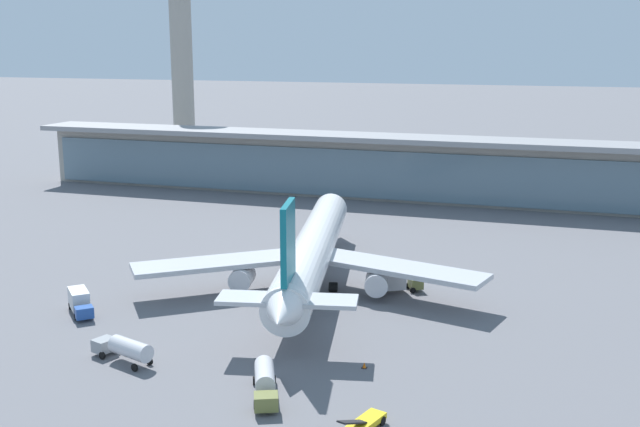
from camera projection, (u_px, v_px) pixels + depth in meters
The scene contains 10 objects.
ground_plane at pixel (274, 301), 110.06m from camera, with size 1200.00×1200.00×0.00m, color slate.
airliner_on_stand at pixel (312, 251), 114.74m from camera, with size 50.99×67.23×18.02m.
service_truck_near_nose_olive at pixel (265, 381), 79.94m from camera, with size 5.50×8.78×2.95m.
service_truck_under_wing_olive at pixel (394, 281), 113.43m from camera, with size 7.47×5.66×3.10m.
service_truck_mid_apron_grey at pixel (125, 348), 88.53m from camera, with size 8.87×4.90×2.95m.
service_truck_by_tail_yellow at pixel (365, 423), 72.95m from camera, with size 3.32×6.90×2.70m.
service_truck_on_taxiway_blue at pixel (80, 301), 104.57m from camera, with size 6.73×6.85×3.10m.
terminal_building at pixel (393, 166), 179.99m from camera, with size 183.60×12.80×15.20m.
control_tower at pixel (181, 38), 224.26m from camera, with size 12.00×12.00×68.61m.
safety_cone_alpha at pixel (364, 365), 87.15m from camera, with size 0.62×0.62×0.70m.
Camera 1 is at (38.50, -97.60, 36.13)m, focal length 43.06 mm.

